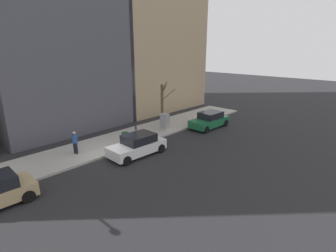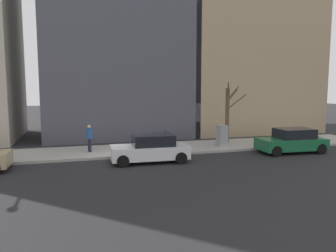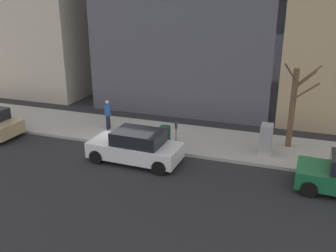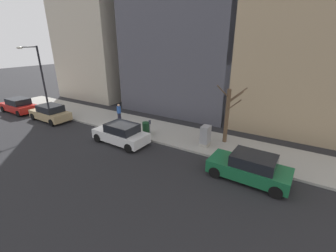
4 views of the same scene
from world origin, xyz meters
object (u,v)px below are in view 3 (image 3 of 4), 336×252
object	(u,v)px
parking_meter	(176,132)
pedestrian_near_meter	(108,113)
utility_box	(266,140)
trash_bin	(165,135)
bare_tree	(293,106)
parked_car_white	(136,147)

from	to	relation	value
parking_meter	pedestrian_near_meter	xyz separation A→B (m)	(1.38, 4.45, 0.11)
utility_box	trash_bin	size ratio (longest dim) A/B	1.59
utility_box	trash_bin	xyz separation A→B (m)	(-0.40, 4.91, -0.25)
bare_tree	pedestrian_near_meter	world-z (taller)	bare_tree
utility_box	pedestrian_near_meter	world-z (taller)	pedestrian_near_meter
bare_tree	pedestrian_near_meter	distance (m)	9.75
parked_car_white	parking_meter	world-z (taller)	parked_car_white
parked_car_white	trash_bin	size ratio (longest dim) A/B	4.73
utility_box	bare_tree	distance (m)	2.16
trash_bin	bare_tree	bearing A→B (deg)	-74.18
parked_car_white	pedestrian_near_meter	xyz separation A→B (m)	(3.13, 3.10, 0.35)
parked_car_white	parking_meter	bearing A→B (deg)	-35.66
parked_car_white	bare_tree	xyz separation A→B (m)	(3.88, -6.55, 1.52)
utility_box	trash_bin	bearing A→B (deg)	94.66
parking_meter	utility_box	size ratio (longest dim) A/B	0.94
parking_meter	utility_box	world-z (taller)	utility_box
utility_box	pedestrian_near_meter	bearing A→B (deg)	86.47
bare_tree	trash_bin	world-z (taller)	bare_tree
utility_box	parked_car_white	bearing A→B (deg)	115.20
parking_meter	trash_bin	distance (m)	0.94
utility_box	trash_bin	world-z (taller)	utility_box
pedestrian_near_meter	trash_bin	bearing A→B (deg)	65.68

